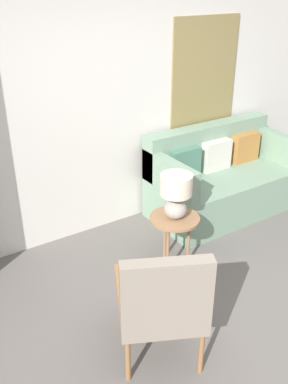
{
  "coord_description": "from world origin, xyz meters",
  "views": [
    {
      "loc": [
        -1.74,
        -1.62,
        2.44
      ],
      "look_at": [
        -0.07,
        0.93,
        0.9
      ],
      "focal_mm": 40.0,
      "sensor_mm": 36.0,
      "label": 1
    }
  ],
  "objects_px": {
    "couch": "(221,180)",
    "table_lamp": "(176,193)",
    "armchair": "(162,300)",
    "side_table": "(174,223)"
  },
  "relations": [
    {
      "from": "armchair",
      "to": "side_table",
      "type": "height_order",
      "value": "armchair"
    },
    {
      "from": "armchair",
      "to": "couch",
      "type": "xyz_separation_m",
      "value": [
        1.85,
        1.45,
        -0.17
      ]
    },
    {
      "from": "couch",
      "to": "table_lamp",
      "type": "xyz_separation_m",
      "value": [
        -1.11,
        -0.6,
        0.39
      ]
    },
    {
      "from": "armchair",
      "to": "table_lamp",
      "type": "xyz_separation_m",
      "value": [
        0.74,
        0.85,
        0.22
      ]
    },
    {
      "from": "couch",
      "to": "side_table",
      "type": "bearing_deg",
      "value": -151.82
    },
    {
      "from": "side_table",
      "to": "table_lamp",
      "type": "bearing_deg",
      "value": -95.06
    },
    {
      "from": "armchair",
      "to": "side_table",
      "type": "distance_m",
      "value": 1.14
    },
    {
      "from": "couch",
      "to": "armchair",
      "type": "bearing_deg",
      "value": -141.92
    },
    {
      "from": "couch",
      "to": "side_table",
      "type": "relative_size",
      "value": 3.28
    },
    {
      "from": "armchair",
      "to": "couch",
      "type": "bearing_deg",
      "value": 38.08
    }
  ]
}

